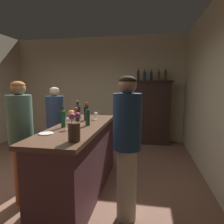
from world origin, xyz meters
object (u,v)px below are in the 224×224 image
wine_glass_mid (68,120)px  display_bottle_midright (159,75)px  wine_bottle_riesling (77,112)px  wine_bottle_merlot (78,111)px  display_cabinet (151,111)px  patron_by_cabinet (21,137)px  display_bottle_left (138,75)px  display_bottle_midleft (145,75)px  display_bottle_right (166,75)px  flower_arrangement (74,127)px  wine_bottle_chardonnay (86,112)px  wine_glass_front (96,114)px  wine_bottle_rose (88,116)px  wine_bottle_malbec (63,118)px  bartender (127,142)px  bar_counter (82,158)px  display_bottle_center (151,75)px  patron_tall (56,123)px  cheese_plate (46,134)px

wine_glass_mid → display_bottle_midright: (1.27, 3.16, 0.70)m
wine_bottle_riesling → wine_bottle_merlot: wine_bottle_riesling is taller
wine_bottle_riesling → display_cabinet: bearing=65.4°
patron_by_cabinet → display_bottle_left: bearing=24.1°
wine_bottle_riesling → wine_glass_mid: (0.09, -0.59, -0.03)m
display_bottle_midleft → display_bottle_right: size_ratio=0.99×
wine_bottle_merlot → display_bottle_midright: 2.83m
wine_bottle_merlot → display_bottle_midleft: (1.05, 2.34, 0.69)m
display_bottle_midleft → display_bottle_right: 0.55m
flower_arrangement → display_bottle_midright: display_bottle_midright is taller
wine_glass_mid → display_bottle_right: display_bottle_right is taller
wine_bottle_chardonnay → wine_bottle_riesling: bearing=-130.7°
wine_glass_front → display_bottle_midright: size_ratio=0.42×
wine_glass_mid → display_bottle_left: bearing=77.0°
wine_bottle_merlot → wine_bottle_rose: bearing=-58.3°
display_cabinet → wine_bottle_merlot: display_cabinet is taller
wine_bottle_malbec → display_bottle_left: (0.85, 3.04, 0.70)m
wine_bottle_riesling → bartender: size_ratio=0.19×
wine_bottle_chardonnay → wine_bottle_riesling: size_ratio=0.89×
display_bottle_midleft → wine_glass_front: bearing=-107.2°
wine_bottle_rose → wine_bottle_malbec: bearing=-148.5°
wine_bottle_chardonnay → display_bottle_right: bearing=59.7°
flower_arrangement → wine_bottle_merlot: bearing=107.6°
flower_arrangement → display_bottle_right: size_ratio=1.11×
bartender → wine_glass_front: bearing=-54.3°
wine_bottle_chardonnay → bartender: (0.76, -0.87, -0.21)m
wine_bottle_riesling → bar_counter: bearing=-60.2°
wine_bottle_merlot → wine_glass_front: wine_bottle_merlot is taller
wine_bottle_chardonnay → display_bottle_left: size_ratio=0.83×
bar_counter → wine_bottle_malbec: wine_bottle_malbec is taller
display_cabinet → wine_bottle_chardonnay: size_ratio=5.92×
flower_arrangement → display_bottle_center: 3.82m
wine_bottle_rose → wine_bottle_merlot: (-0.32, 0.52, -0.01)m
wine_bottle_rose → display_bottle_midleft: size_ratio=0.97×
display_bottle_center → bartender: size_ratio=0.18×
wine_glass_front → display_bottle_midright: display_bottle_midright is taller
bartender → display_bottle_center: bearing=-92.8°
flower_arrangement → patron_by_cabinet: patron_by_cabinet is taller
bartender → bar_counter: bearing=-32.3°
display_cabinet → wine_bottle_riesling: (-1.17, -2.57, 0.29)m
display_bottle_midleft → display_bottle_right: bearing=0.0°
wine_bottle_chardonnay → display_bottle_midright: 2.83m
display_bottle_midright → display_bottle_midleft: bearing=180.0°
display_bottle_midleft → patron_tall: size_ratio=0.20×
wine_bottle_malbec → cheese_plate: 0.42m
display_bottle_left → bartender: size_ratio=0.20×
flower_arrangement → display_bottle_midright: 3.87m
wine_bottle_riesling → wine_glass_front: 0.32m
display_cabinet → flower_arrangement: size_ratio=4.93×
display_bottle_center → display_bottle_left: bearing=180.0°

